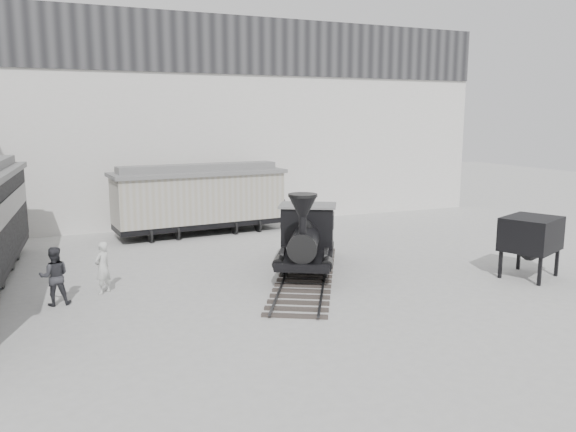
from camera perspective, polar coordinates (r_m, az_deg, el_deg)
name	(u,v)px	position (r m, az deg, el deg)	size (l,w,h in m)	color
ground	(309,301)	(17.90, 2.19, -8.64)	(90.00, 90.00, 0.00)	#9E9E9B
north_wall	(196,121)	(31.24, -9.32, 9.49)	(34.00, 2.51, 11.00)	silver
locomotive	(307,242)	(20.89, 1.95, -2.63)	(5.94, 8.79, 3.16)	black
boxcar	(199,198)	(28.15, -8.98, 1.87)	(8.73, 3.46, 3.49)	black
visitor_a	(103,268)	(19.40, -18.31, -5.00)	(0.63, 0.42, 1.74)	silver
visitor_b	(54,276)	(18.73, -22.64, -5.66)	(0.89, 0.69, 1.83)	#313136
coal_hopper	(531,238)	(21.97, 23.42, -2.09)	(2.52, 2.34, 2.21)	black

